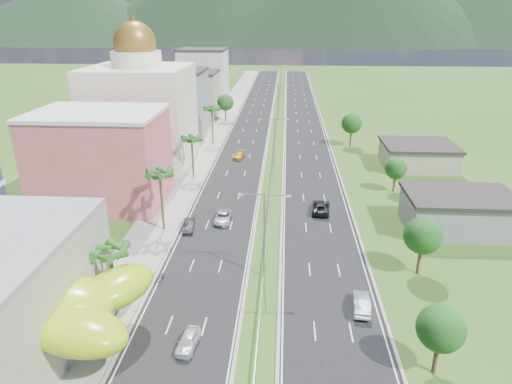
# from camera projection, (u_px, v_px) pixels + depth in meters

# --- Properties ---
(ground) EXTENTS (500.00, 500.00, 0.00)m
(ground) POSITION_uv_depth(u_px,v_px,m) (259.00, 329.00, 46.65)
(ground) COLOR #2D5119
(ground) RESTS_ON ground
(road_left) EXTENTS (11.00, 260.00, 0.04)m
(road_left) POSITION_uv_depth(u_px,v_px,m) (251.00, 125.00, 130.64)
(road_left) COLOR black
(road_left) RESTS_ON ground
(road_right) EXTENTS (11.00, 260.00, 0.04)m
(road_right) POSITION_uv_depth(u_px,v_px,m) (304.00, 126.00, 129.74)
(road_right) COLOR black
(road_right) RESTS_ON ground
(sidewalk_left) EXTENTS (7.00, 260.00, 0.12)m
(sidewalk_left) POSITION_uv_depth(u_px,v_px,m) (218.00, 125.00, 131.20)
(sidewalk_left) COLOR gray
(sidewalk_left) RESTS_ON ground
(median_guardrail) EXTENTS (0.10, 216.06, 0.76)m
(median_guardrail) POSITION_uv_depth(u_px,v_px,m) (276.00, 140.00, 113.25)
(median_guardrail) COLOR gray
(median_guardrail) RESTS_ON ground
(streetlight_median_b) EXTENTS (6.04, 0.25, 11.00)m
(streetlight_median_b) POSITION_uv_depth(u_px,v_px,m) (264.00, 227.00, 53.46)
(streetlight_median_b) COLOR gray
(streetlight_median_b) RESTS_ON ground
(streetlight_median_c) EXTENTS (6.04, 0.25, 11.00)m
(streetlight_median_c) POSITION_uv_depth(u_px,v_px,m) (274.00, 139.00, 90.59)
(streetlight_median_c) COLOR gray
(streetlight_median_c) RESTS_ON ground
(streetlight_median_d) EXTENTS (6.04, 0.25, 11.00)m
(streetlight_median_d) POSITION_uv_depth(u_px,v_px,m) (278.00, 99.00, 132.36)
(streetlight_median_d) COLOR gray
(streetlight_median_d) RESTS_ON ground
(streetlight_median_e) EXTENTS (6.04, 0.25, 11.00)m
(streetlight_median_e) POSITION_uv_depth(u_px,v_px,m) (281.00, 78.00, 174.14)
(streetlight_median_e) COLOR gray
(streetlight_median_e) RESTS_ON ground
(lime_canopy) EXTENTS (18.00, 15.00, 7.40)m
(lime_canopy) POSITION_uv_depth(u_px,v_px,m) (42.00, 304.00, 42.31)
(lime_canopy) COLOR #9BBC12
(lime_canopy) RESTS_ON ground
(pink_shophouse) EXTENTS (20.00, 15.00, 15.00)m
(pink_shophouse) POSITION_uv_depth(u_px,v_px,m) (102.00, 160.00, 75.29)
(pink_shophouse) COLOR #C65152
(pink_shophouse) RESTS_ON ground
(domed_building) EXTENTS (20.00, 20.00, 28.70)m
(domed_building) POSITION_uv_depth(u_px,v_px,m) (141.00, 109.00, 95.23)
(domed_building) COLOR beige
(domed_building) RESTS_ON ground
(midrise_grey) EXTENTS (16.00, 15.00, 16.00)m
(midrise_grey) POSITION_uv_depth(u_px,v_px,m) (174.00, 103.00, 119.61)
(midrise_grey) COLOR slate
(midrise_grey) RESTS_ON ground
(midrise_beige) EXTENTS (16.00, 15.00, 13.00)m
(midrise_beige) POSITION_uv_depth(u_px,v_px,m) (191.00, 95.00, 140.58)
(midrise_beige) COLOR #A29B86
(midrise_beige) RESTS_ON ground
(midrise_white) EXTENTS (16.00, 15.00, 18.00)m
(midrise_white) POSITION_uv_depth(u_px,v_px,m) (204.00, 77.00, 161.02)
(midrise_white) COLOR silver
(midrise_white) RESTS_ON ground
(shed_near) EXTENTS (15.00, 10.00, 5.00)m
(shed_near) POSITION_uv_depth(u_px,v_px,m) (458.00, 214.00, 67.25)
(shed_near) COLOR slate
(shed_near) RESTS_ON ground
(shed_far) EXTENTS (14.00, 12.00, 4.40)m
(shed_far) POSITION_uv_depth(u_px,v_px,m) (418.00, 156.00, 95.09)
(shed_far) COLOR #A29B86
(shed_far) RESTS_ON ground
(palm_tree_b) EXTENTS (3.60, 3.60, 8.10)m
(palm_tree_b) POSITION_uv_depth(u_px,v_px,m) (110.00, 254.00, 46.85)
(palm_tree_b) COLOR #47301C
(palm_tree_b) RESTS_ON ground
(palm_tree_c) EXTENTS (3.60, 3.60, 9.60)m
(palm_tree_c) POSITION_uv_depth(u_px,v_px,m) (160.00, 176.00, 64.89)
(palm_tree_c) COLOR #47301C
(palm_tree_c) RESTS_ON ground
(palm_tree_d) EXTENTS (3.60, 3.60, 8.60)m
(palm_tree_d) POSITION_uv_depth(u_px,v_px,m) (192.00, 140.00, 86.59)
(palm_tree_d) COLOR #47301C
(palm_tree_d) RESTS_ON ground
(palm_tree_e) EXTENTS (3.60, 3.60, 9.40)m
(palm_tree_e) POSITION_uv_depth(u_px,v_px,m) (212.00, 110.00, 109.52)
(palm_tree_e) COLOR #47301C
(palm_tree_e) RESTS_ON ground
(leafy_tree_lfar) EXTENTS (4.90, 4.90, 8.05)m
(leafy_tree_lfar) POSITION_uv_depth(u_px,v_px,m) (225.00, 102.00, 133.73)
(leafy_tree_lfar) COLOR #47301C
(leafy_tree_lfar) RESTS_ON ground
(leafy_tree_ra) EXTENTS (4.20, 4.20, 6.90)m
(leafy_tree_ra) POSITION_uv_depth(u_px,v_px,m) (441.00, 329.00, 39.29)
(leafy_tree_ra) COLOR #47301C
(leafy_tree_ra) RESTS_ON ground
(leafy_tree_rb) EXTENTS (4.55, 4.55, 7.47)m
(leafy_tree_rb) POSITION_uv_depth(u_px,v_px,m) (423.00, 236.00, 54.74)
(leafy_tree_rb) COLOR #47301C
(leafy_tree_rb) RESTS_ON ground
(leafy_tree_rc) EXTENTS (3.85, 3.85, 6.33)m
(leafy_tree_rc) POSITION_uv_depth(u_px,v_px,m) (396.00, 169.00, 80.85)
(leafy_tree_rc) COLOR #47301C
(leafy_tree_rc) RESTS_ON ground
(leafy_tree_rd) EXTENTS (4.90, 4.90, 8.05)m
(leafy_tree_rd) POSITION_uv_depth(u_px,v_px,m) (352.00, 123.00, 108.50)
(leafy_tree_rd) COLOR #47301C
(leafy_tree_rd) RESTS_ON ground
(mountain_ridge) EXTENTS (860.00, 140.00, 90.00)m
(mountain_ridge) POSITION_uv_depth(u_px,v_px,m) (344.00, 45.00, 460.77)
(mountain_ridge) COLOR black
(mountain_ridge) RESTS_ON ground
(car_white_near_left) EXTENTS (2.13, 4.30, 1.41)m
(car_white_near_left) POSITION_uv_depth(u_px,v_px,m) (188.00, 341.00, 43.80)
(car_white_near_left) COLOR silver
(car_white_near_left) RESTS_ON road_left
(car_dark_left) EXTENTS (1.94, 4.44, 1.42)m
(car_dark_left) POSITION_uv_depth(u_px,v_px,m) (189.00, 225.00, 67.66)
(car_dark_left) COLOR black
(car_dark_left) RESTS_ON road_left
(car_silver_mid_left) EXTENTS (2.43, 5.23, 1.45)m
(car_silver_mid_left) POSITION_uv_depth(u_px,v_px,m) (223.00, 217.00, 70.24)
(car_silver_mid_left) COLOR #A4A5AB
(car_silver_mid_left) RESTS_ON road_left
(car_yellow_far_left) EXTENTS (2.57, 5.07, 1.41)m
(car_yellow_far_left) POSITION_uv_depth(u_px,v_px,m) (239.00, 155.00, 100.91)
(car_yellow_far_left) COLOR #C28716
(car_yellow_far_left) RESTS_ON road_left
(car_silver_right) EXTENTS (2.18, 5.03, 1.61)m
(car_silver_right) POSITION_uv_depth(u_px,v_px,m) (362.00, 303.00, 49.34)
(car_silver_right) COLOR #B2B5BA
(car_silver_right) RESTS_ON road_right
(car_dark_far_right) EXTENTS (3.27, 6.17, 1.65)m
(car_dark_far_right) POSITION_uv_depth(u_px,v_px,m) (321.00, 207.00, 73.68)
(car_dark_far_right) COLOR black
(car_dark_far_right) RESTS_ON road_right
(motorcycle) EXTENTS (0.87, 2.07, 1.28)m
(motorcycle) POSITION_uv_depth(u_px,v_px,m) (161.00, 276.00, 54.65)
(motorcycle) COLOR black
(motorcycle) RESTS_ON road_left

